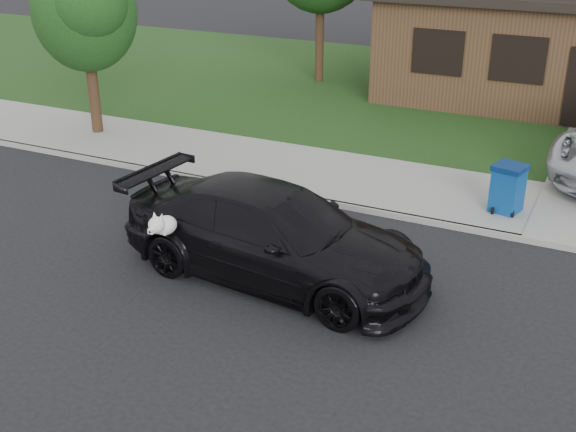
% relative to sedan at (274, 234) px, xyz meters
% --- Properties ---
extents(ground, '(120.00, 120.00, 0.00)m').
position_rel_sedan_xyz_m(ground, '(-0.23, -0.33, -0.77)').
color(ground, black).
rests_on(ground, ground).
extents(sidewalk, '(60.00, 3.00, 0.12)m').
position_rel_sedan_xyz_m(sidewalk, '(-0.23, 4.67, -0.71)').
color(sidewalk, gray).
rests_on(sidewalk, ground).
extents(curb, '(60.00, 0.12, 0.12)m').
position_rel_sedan_xyz_m(curb, '(-0.23, 3.17, -0.71)').
color(curb, gray).
rests_on(curb, ground).
extents(lawn, '(60.00, 13.00, 0.13)m').
position_rel_sedan_xyz_m(lawn, '(-0.23, 12.67, -0.70)').
color(lawn, '#193814').
rests_on(lawn, ground).
extents(sedan, '(5.46, 2.72, 1.54)m').
position_rel_sedan_xyz_m(sedan, '(0.00, 0.00, 0.00)').
color(sedan, black).
rests_on(sedan, ground).
extents(recycling_bin, '(0.70, 0.70, 0.96)m').
position_rel_sedan_xyz_m(recycling_bin, '(3.01, 4.20, -0.16)').
color(recycling_bin, navy).
rests_on(recycling_bin, sidewalk).
extents(tree_2, '(2.73, 2.60, 4.59)m').
position_rel_sedan_xyz_m(tree_2, '(-7.61, 4.78, 2.50)').
color(tree_2, '#332114').
rests_on(tree_2, ground).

